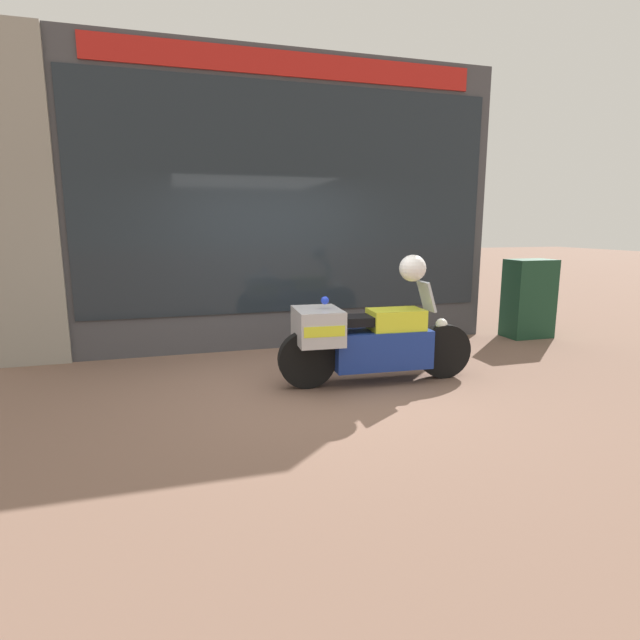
{
  "coord_description": "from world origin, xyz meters",
  "views": [
    {
      "loc": [
        -1.3,
        -5.25,
        1.79
      ],
      "look_at": [
        0.35,
        0.38,
        0.67
      ],
      "focal_mm": 28.0,
      "sensor_mm": 36.0,
      "label": 1
    }
  ],
  "objects": [
    {
      "name": "window_display",
      "position": [
        0.34,
        2.03,
        0.44
      ],
      "size": [
        5.68,
        0.3,
        1.8
      ],
      "color": "slate",
      "rests_on": "ground"
    },
    {
      "name": "utility_cabinet",
      "position": [
        4.16,
        1.42,
        0.63
      ],
      "size": [
        0.72,
        0.47,
        1.25
      ],
      "primitive_type": "cube",
      "color": "#193D28",
      "rests_on": "ground"
    },
    {
      "name": "ground_plane",
      "position": [
        0.0,
        0.0,
        0.0
      ],
      "size": [
        60.0,
        60.0,
        0.0
      ],
      "primitive_type": "plane",
      "color": "#7A5B4C"
    },
    {
      "name": "paramedic_motorcycle",
      "position": [
        0.74,
        -0.11,
        0.51
      ],
      "size": [
        2.3,
        0.67,
        1.16
      ],
      "rotation": [
        0.0,
        0.0,
        -0.05
      ],
      "color": "black",
      "rests_on": "ground"
    },
    {
      "name": "white_helmet",
      "position": [
        1.29,
        -0.14,
        1.31
      ],
      "size": [
        0.3,
        0.3,
        0.3
      ],
      "primitive_type": "sphere",
      "color": "white",
      "rests_on": "paramedic_motorcycle"
    },
    {
      "name": "shop_building",
      "position": [
        -0.4,
        2.0,
        2.08
      ],
      "size": [
        6.97,
        0.55,
        4.14
      ],
      "color": "#424247",
      "rests_on": "ground"
    }
  ]
}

